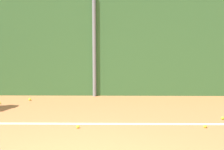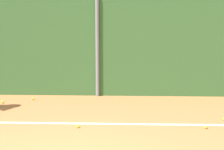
% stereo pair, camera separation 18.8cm
% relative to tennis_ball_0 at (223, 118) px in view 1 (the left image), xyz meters
% --- Properties ---
extents(ground_plane, '(29.43, 29.43, 0.00)m').
position_rel_tennis_ball_0_xyz_m(ground_plane, '(-2.86, -1.24, -0.03)').
color(ground_plane, '#C67542').
extents(hedge_fence_backdrop, '(19.13, 0.25, 2.76)m').
position_rel_tennis_ball_0_xyz_m(hedge_fence_backdrop, '(-2.86, 2.61, 1.35)').
color(hedge_fence_backdrop, '#386633').
rests_on(hedge_fence_backdrop, ground_plane).
extents(fence_post_center, '(0.10, 0.10, 2.82)m').
position_rel_tennis_ball_0_xyz_m(fence_post_center, '(-2.86, 2.44, 1.38)').
color(fence_post_center, gray).
rests_on(fence_post_center, ground_plane).
extents(court_baseline_paint, '(13.98, 0.10, 0.01)m').
position_rel_tennis_ball_0_xyz_m(court_baseline_paint, '(-2.86, -0.35, -0.03)').
color(court_baseline_paint, white).
rests_on(court_baseline_paint, ground_plane).
extents(tennis_ball_0, '(0.07, 0.07, 0.07)m').
position_rel_tennis_ball_0_xyz_m(tennis_ball_0, '(0.00, 0.00, 0.00)').
color(tennis_ball_0, '#CCDB33').
rests_on(tennis_ball_0, ground_plane).
extents(tennis_ball_5, '(0.07, 0.07, 0.07)m').
position_rel_tennis_ball_0_xyz_m(tennis_ball_5, '(-2.99, -0.65, 0.00)').
color(tennis_ball_5, '#CCDB33').
rests_on(tennis_ball_5, ground_plane).
extents(tennis_ball_7, '(0.07, 0.07, 0.07)m').
position_rel_tennis_ball_0_xyz_m(tennis_ball_7, '(-0.52, -0.59, 0.00)').
color(tennis_ball_7, '#CCDB33').
rests_on(tennis_ball_7, ground_plane).
extents(tennis_ball_10, '(0.07, 0.07, 0.07)m').
position_rel_tennis_ball_0_xyz_m(tennis_ball_10, '(-4.55, 1.83, 0.00)').
color(tennis_ball_10, '#CCDB33').
rests_on(tennis_ball_10, ground_plane).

